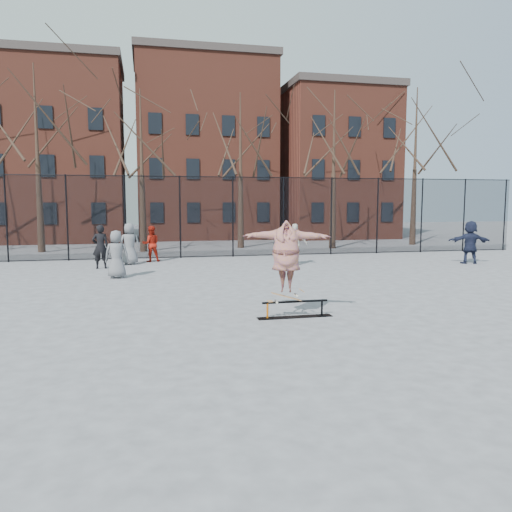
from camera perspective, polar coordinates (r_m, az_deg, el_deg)
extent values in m
plane|color=#5C5C61|center=(12.22, 2.41, -6.73)|extent=(100.00, 100.00, 0.00)
cube|color=black|center=(12.00, 4.47, -6.96)|extent=(1.82, 0.28, 0.01)
cylinder|color=orange|center=(11.78, 1.32, -6.28)|extent=(0.05, 0.05, 0.38)
cylinder|color=black|center=(12.17, 7.54, -5.93)|extent=(0.05, 0.05, 0.38)
cylinder|color=black|center=(11.92, 4.49, -5.23)|extent=(1.61, 0.05, 0.05)
imported|color=#603789|center=(11.71, 3.48, -0.65)|extent=(2.15, 1.19, 1.69)
imported|color=#5D5D62|center=(18.59, -15.64, 0.20)|extent=(0.88, 0.61, 1.73)
imported|color=black|center=(21.42, -17.35, 1.02)|extent=(0.68, 0.46, 1.81)
imported|color=#9D190D|center=(23.35, -11.91, 1.36)|extent=(0.86, 0.70, 1.64)
imported|color=silver|center=(21.68, 4.50, 1.33)|extent=(1.15, 0.80, 1.80)
imported|color=#1C2138|center=(24.08, 23.27, 1.46)|extent=(1.86, 1.09, 1.91)
imported|color=slate|center=(22.49, -14.24, 1.37)|extent=(0.90, 0.59, 1.83)
cylinder|color=black|center=(25.26, -26.65, 3.88)|extent=(0.07, 0.07, 4.00)
cylinder|color=black|center=(24.76, -20.79, 4.10)|extent=(0.07, 0.07, 4.00)
cylinder|color=black|center=(24.53, -14.75, 4.28)|extent=(0.07, 0.07, 4.00)
cylinder|color=black|center=(24.57, -8.67, 4.42)|extent=(0.07, 0.07, 4.00)
cylinder|color=black|center=(24.89, -2.67, 4.50)|extent=(0.07, 0.07, 4.00)
cylinder|color=black|center=(25.46, 3.12, 4.54)|extent=(0.07, 0.07, 4.00)
cylinder|color=black|center=(26.29, 8.61, 4.53)|extent=(0.07, 0.07, 4.00)
cylinder|color=black|center=(27.33, 13.71, 4.48)|extent=(0.07, 0.07, 4.00)
cylinder|color=black|center=(28.58, 18.40, 4.41)|extent=(0.07, 0.07, 4.00)
cylinder|color=black|center=(30.00, 22.68, 4.32)|extent=(0.07, 0.07, 4.00)
cylinder|color=black|center=(31.57, 26.55, 4.22)|extent=(0.07, 0.07, 4.00)
cube|color=black|center=(24.71, -5.42, 4.47)|extent=(34.00, 0.01, 4.00)
cylinder|color=black|center=(24.73, -5.46, 9.01)|extent=(34.00, 0.04, 0.04)
cone|color=black|center=(29.80, -23.14, 4.89)|extent=(0.40, 0.40, 4.62)
cone|color=black|center=(28.01, -12.46, 5.19)|extent=(0.40, 0.40, 4.62)
cone|color=black|center=(29.83, -1.80, 5.38)|extent=(0.40, 0.40, 4.62)
cone|color=black|center=(30.12, 9.05, 5.32)|extent=(0.40, 0.40, 4.62)
cone|color=black|center=(33.68, 17.00, 5.21)|extent=(0.40, 0.40, 4.62)
cube|color=brown|center=(38.10, -21.86, 10.68)|extent=(9.00, 7.00, 12.00)
cube|color=brown|center=(37.97, -5.71, 11.86)|extent=(10.00, 7.00, 13.00)
cube|color=brown|center=(40.34, 8.78, 10.06)|extent=(8.00, 7.00, 11.00)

